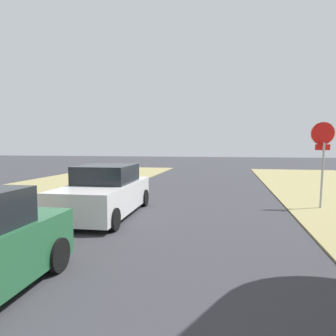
% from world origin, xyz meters
% --- Properties ---
extents(stop_sign_far, '(0.81, 0.31, 2.97)m').
position_xyz_m(stop_sign_far, '(4.74, 12.53, 2.19)').
color(stop_sign_far, '#9EA0A5').
rests_on(stop_sign_far, grass_verge_right).
extents(parked_sedan_white, '(2.07, 4.46, 1.57)m').
position_xyz_m(parked_sedan_white, '(-2.21, 10.25, 0.72)').
color(parked_sedan_white, white).
rests_on(parked_sedan_white, ground).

